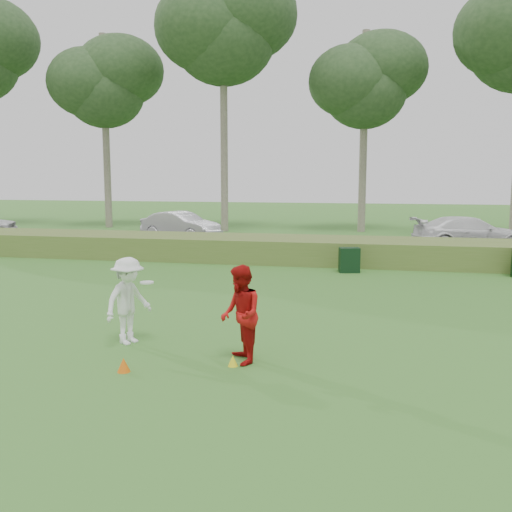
% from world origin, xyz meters
% --- Properties ---
extents(ground, '(120.00, 120.00, 0.00)m').
position_xyz_m(ground, '(0.00, 0.00, 0.00)').
color(ground, '#306D24').
rests_on(ground, ground).
extents(reed_strip, '(80.00, 3.00, 0.90)m').
position_xyz_m(reed_strip, '(0.00, 12.00, 0.45)').
color(reed_strip, '#506B2A').
rests_on(reed_strip, ground).
extents(park_road, '(80.00, 6.00, 0.06)m').
position_xyz_m(park_road, '(0.00, 17.00, 0.03)').
color(park_road, '#2D2D2D').
rests_on(park_road, ground).
extents(tree_2, '(6.50, 6.50, 12.00)m').
position_xyz_m(tree_2, '(-14.00, 24.00, 8.97)').
color(tree_2, gray).
rests_on(tree_2, ground).
extents(tree_3, '(7.80, 7.80, 15.50)m').
position_xyz_m(tree_3, '(-6.00, 23.00, 11.60)').
color(tree_3, gray).
rests_on(tree_3, ground).
extents(tree_4, '(6.24, 6.24, 11.50)m').
position_xyz_m(tree_4, '(2.00, 24.50, 8.59)').
color(tree_4, gray).
rests_on(tree_4, ground).
extents(player_white, '(1.04, 1.27, 1.72)m').
position_xyz_m(player_white, '(-1.79, 0.35, 0.86)').
color(player_white, white).
rests_on(player_white, ground).
extents(player_red, '(0.96, 1.05, 1.75)m').
position_xyz_m(player_red, '(0.66, -0.34, 0.88)').
color(player_red, '#B1100F').
rests_on(player_red, ground).
extents(cone_orange, '(0.22, 0.22, 0.24)m').
position_xyz_m(cone_orange, '(-1.17, -1.23, 0.12)').
color(cone_orange, orange).
rests_on(cone_orange, ground).
extents(cone_yellow, '(0.18, 0.18, 0.20)m').
position_xyz_m(cone_yellow, '(0.57, -0.56, 0.10)').
color(cone_yellow, yellow).
rests_on(cone_yellow, ground).
extents(utility_cabinet, '(0.77, 0.58, 0.86)m').
position_xyz_m(utility_cabinet, '(2.05, 9.74, 0.43)').
color(utility_cabinet, black).
rests_on(utility_cabinet, ground).
extents(car_mid, '(4.55, 2.92, 1.42)m').
position_xyz_m(car_mid, '(-6.93, 17.83, 0.77)').
color(car_mid, silver).
rests_on(car_mid, park_road).
extents(car_right, '(5.28, 3.04, 1.44)m').
position_xyz_m(car_right, '(6.97, 16.76, 0.78)').
color(car_right, white).
rests_on(car_right, park_road).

